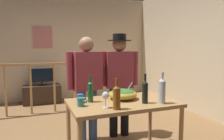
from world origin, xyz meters
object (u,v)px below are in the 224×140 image
Objects in this scene: stair_railing at (40,82)px; person_standing_right at (119,77)px; person_standing_left at (87,81)px; wine_glass at (106,96)px; serving_table at (123,108)px; framed_picture at (43,37)px; tv_console at (42,94)px; wine_bottle_dark at (145,91)px; mug_teal at (81,102)px; flat_screen_tv at (42,75)px; wine_bottle_clear at (162,90)px; wine_bottle_amber at (117,97)px; wine_bottle_green at (90,91)px; salad_bowl at (123,94)px; mug_blue at (80,98)px.

person_standing_right reaches higher than stair_railing.
stair_railing is 1.77m from person_standing_left.
person_standing_right is at bearing 58.99° from wine_glass.
person_standing_left reaches higher than stair_railing.
stair_railing is 2.51m from serving_table.
person_standing_left is 0.97× the size of person_standing_right.
framed_picture is 1.45m from tv_console.
person_standing_right reaches higher than wine_bottle_dark.
person_standing_left is at bearing 9.55° from person_standing_right.
mug_teal is at bearing 53.45° from person_standing_right.
flat_screen_tv is 1.50× the size of wine_bottle_clear.
framed_picture reaches higher than mug_teal.
person_standing_right reaches higher than wine_glass.
wine_bottle_clear is (0.66, -0.06, 0.03)m from wine_glass.
person_standing_right is at bearing 65.59° from wine_bottle_amber.
tv_console is 7.99× the size of mug_teal.
mug_teal is at bearing -136.48° from wine_bottle_green.
serving_table is at bearing -76.12° from flat_screen_tv.
framed_picture is 0.22× the size of stair_railing.
flat_screen_tv is 0.35× the size of person_standing_left.
serving_table is 3.55× the size of salad_bowl.
salad_bowl is 1.09× the size of wine_bottle_amber.
wine_glass is 0.29m from mug_teal.
wine_bottle_clear is at bearing -13.64° from mug_teal.
person_standing_right is (0.45, 0.98, 0.06)m from wine_bottle_amber.
framed_picture reaches higher than serving_table.
mug_teal is (-0.56, -0.13, -0.02)m from salad_bowl.
stair_railing is at bearing 111.72° from salad_bowl.
tv_console is at bearing 97.69° from wine_bottle_green.
mug_teal is (0.27, -3.22, 0.57)m from tv_console.
wine_bottle_clear is at bearing -5.22° from wine_glass.
salad_bowl is at bearing -0.57° from wine_bottle_green.
mug_blue is (-0.86, 0.38, -0.10)m from wine_bottle_clear.
person_standing_left is 0.51m from person_standing_right.
stair_railing reaches higher than mug_teal.
tv_console is (-0.07, -0.29, -1.42)m from framed_picture.
stair_railing is at bearing 102.64° from wine_glass.
wine_glass is 0.11× the size of person_standing_right.
wine_bottle_green is 2.79× the size of mug_teal.
wine_bottle_clear is 0.96m from person_standing_right.
wine_bottle_dark reaches higher than mug_teal.
stair_railing is at bearing 99.51° from mug_blue.
wine_bottle_amber is (-0.19, -0.27, 0.21)m from serving_table.
framed_picture reaches higher than person_standing_left.
person_standing_right reaches higher than mug_blue.
flat_screen_tv is at bearing -57.51° from person_standing_right.
wine_bottle_amber is at bearing -164.93° from wine_bottle_dark.
salad_bowl is 0.53m from mug_blue.
person_standing_left reaches higher than wine_bottle_amber.
wine_bottle_dark is (0.99, -3.36, 0.66)m from tv_console.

